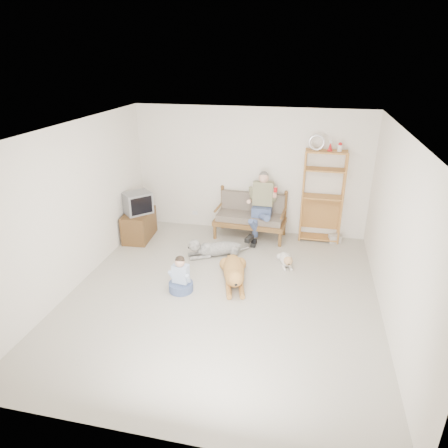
% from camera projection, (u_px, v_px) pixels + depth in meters
% --- Properties ---
extents(floor, '(5.50, 5.50, 0.00)m').
position_uv_depth(floor, '(222.00, 295.00, 6.59)').
color(floor, '#BBB5A4').
rests_on(floor, ground).
extents(ceiling, '(5.50, 5.50, 0.00)m').
position_uv_depth(ceiling, '(222.00, 130.00, 5.53)').
color(ceiling, white).
rests_on(ceiling, ground).
extents(wall_back, '(5.00, 0.00, 5.00)m').
position_uv_depth(wall_back, '(250.00, 172.00, 8.53)').
color(wall_back, silver).
rests_on(wall_back, ground).
extents(wall_front, '(5.00, 0.00, 5.00)m').
position_uv_depth(wall_front, '(156.00, 334.00, 3.59)').
color(wall_front, silver).
rests_on(wall_front, ground).
extents(wall_left, '(0.00, 5.50, 5.50)m').
position_uv_depth(wall_left, '(74.00, 207.00, 6.55)').
color(wall_left, silver).
rests_on(wall_left, ground).
extents(wall_right, '(0.00, 5.50, 5.50)m').
position_uv_depth(wall_right, '(397.00, 235.00, 5.57)').
color(wall_right, silver).
rests_on(wall_right, ground).
extents(loveseat, '(1.54, 0.79, 0.95)m').
position_uv_depth(loveseat, '(251.00, 215.00, 8.58)').
color(loveseat, brown).
rests_on(loveseat, ground).
extents(man, '(0.55, 0.79, 1.28)m').
position_uv_depth(man, '(260.00, 211.00, 8.27)').
color(man, '#4B588B').
rests_on(man, loveseat).
extents(etagere, '(0.85, 0.37, 2.23)m').
position_uv_depth(etagere, '(322.00, 196.00, 8.19)').
color(etagere, '#A86D35').
rests_on(etagere, ground).
extents(book_stack, '(0.27, 0.22, 0.15)m').
position_uv_depth(book_stack, '(335.00, 238.00, 8.43)').
color(book_stack, silver).
rests_on(book_stack, ground).
extents(tv_stand, '(0.57, 0.93, 0.60)m').
position_uv_depth(tv_stand, '(139.00, 225.00, 8.52)').
color(tv_stand, brown).
rests_on(tv_stand, ground).
extents(crt_tv, '(0.67, 0.68, 0.44)m').
position_uv_depth(crt_tv, '(138.00, 203.00, 8.28)').
color(crt_tv, slate).
rests_on(crt_tv, tv_stand).
extents(wall_outlet, '(0.12, 0.02, 0.08)m').
position_uv_depth(wall_outlet, '(195.00, 213.00, 9.18)').
color(wall_outlet, silver).
rests_on(wall_outlet, ground).
extents(golden_retriever, '(0.60, 1.44, 0.45)m').
position_uv_depth(golden_retriever, '(234.00, 272.00, 6.91)').
color(golden_retriever, '#C59044').
rests_on(golden_retriever, ground).
extents(shaggy_dog, '(1.17, 0.72, 0.39)m').
position_uv_depth(shaggy_dog, '(214.00, 248.00, 7.83)').
color(shaggy_dog, silver).
rests_on(shaggy_dog, ground).
extents(terrier, '(0.32, 0.68, 0.26)m').
position_uv_depth(terrier, '(286.00, 260.00, 7.49)').
color(terrier, white).
rests_on(terrier, ground).
extents(child, '(0.41, 0.41, 0.65)m').
position_uv_depth(child, '(181.00, 278.00, 6.64)').
color(child, '#4B588B').
rests_on(child, ground).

